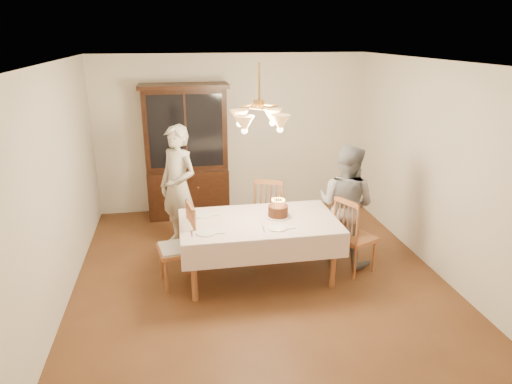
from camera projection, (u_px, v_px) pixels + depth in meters
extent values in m
plane|color=#502C17|center=(259.00, 275.00, 5.76)|extent=(5.00, 5.00, 0.00)
plane|color=white|center=(259.00, 62.00, 4.91)|extent=(5.00, 5.00, 0.00)
plane|color=silver|center=(232.00, 134.00, 7.66)|extent=(4.50, 0.00, 4.50)
plane|color=silver|center=(328.00, 289.00, 3.01)|extent=(4.50, 0.00, 4.50)
plane|color=silver|center=(56.00, 188.00, 4.96)|extent=(0.00, 5.00, 5.00)
plane|color=silver|center=(435.00, 168.00, 5.71)|extent=(0.00, 5.00, 5.00)
cube|color=brown|center=(259.00, 222.00, 5.52)|extent=(1.80, 1.00, 0.04)
cube|color=white|center=(259.00, 220.00, 5.52)|extent=(1.90, 1.10, 0.01)
cylinder|color=brown|center=(194.00, 272.00, 5.12)|extent=(0.07, 0.07, 0.71)
cylinder|color=brown|center=(333.00, 260.00, 5.39)|extent=(0.07, 0.07, 0.71)
cylinder|color=brown|center=(191.00, 241.00, 5.90)|extent=(0.07, 0.07, 0.71)
cylinder|color=brown|center=(313.00, 232.00, 6.17)|extent=(0.07, 0.07, 0.71)
cube|color=black|center=(189.00, 192.00, 7.58)|extent=(1.30, 0.50, 0.80)
cube|color=black|center=(185.00, 129.00, 7.28)|extent=(1.30, 0.40, 1.30)
cube|color=black|center=(186.00, 131.00, 7.09)|extent=(1.14, 0.01, 1.14)
cube|color=black|center=(183.00, 86.00, 7.01)|extent=(1.38, 0.54, 0.06)
cube|color=brown|center=(271.00, 212.00, 6.59)|extent=(0.57, 0.56, 0.05)
cube|color=brown|center=(269.00, 182.00, 6.24)|extent=(0.38, 0.19, 0.06)
cylinder|color=brown|center=(285.00, 224.00, 6.79)|extent=(0.04, 0.04, 0.43)
cylinder|color=brown|center=(261.00, 222.00, 6.86)|extent=(0.04, 0.04, 0.43)
cylinder|color=brown|center=(281.00, 233.00, 6.47)|extent=(0.04, 0.04, 0.43)
cylinder|color=brown|center=(256.00, 231.00, 6.54)|extent=(0.04, 0.04, 0.43)
cube|color=brown|center=(177.00, 250.00, 5.44)|extent=(0.49, 0.51, 0.05)
cube|color=brown|center=(190.00, 207.00, 5.33)|extent=(0.11, 0.40, 0.06)
cylinder|color=brown|center=(161.00, 263.00, 5.62)|extent=(0.04, 0.04, 0.43)
cylinder|color=brown|center=(166.00, 277.00, 5.30)|extent=(0.04, 0.04, 0.43)
cylinder|color=brown|center=(188.00, 259.00, 5.73)|extent=(0.04, 0.04, 0.43)
cylinder|color=brown|center=(195.00, 272.00, 5.41)|extent=(0.04, 0.04, 0.43)
cube|color=beige|center=(176.00, 247.00, 5.43)|extent=(0.45, 0.46, 0.03)
cube|color=brown|center=(355.00, 238.00, 5.76)|extent=(0.57, 0.58, 0.05)
cube|color=brown|center=(347.00, 202.00, 5.49)|extent=(0.20, 0.38, 0.06)
cylinder|color=brown|center=(374.00, 256.00, 5.79)|extent=(0.04, 0.04, 0.43)
cylinder|color=brown|center=(353.00, 246.00, 6.07)|extent=(0.04, 0.04, 0.43)
cylinder|color=brown|center=(355.00, 264.00, 5.61)|extent=(0.04, 0.04, 0.43)
cylinder|color=brown|center=(334.00, 253.00, 5.89)|extent=(0.04, 0.04, 0.43)
imported|color=beige|center=(178.00, 187.00, 6.33)|extent=(0.74, 0.75, 1.74)
imported|color=slate|center=(346.00, 205.00, 5.90)|extent=(0.97, 0.97, 1.59)
cylinder|color=white|center=(278.00, 216.00, 5.61)|extent=(0.30, 0.30, 0.01)
cylinder|color=#35180C|center=(278.00, 211.00, 5.59)|extent=(0.25, 0.25, 0.13)
cylinder|color=#598CD8|center=(284.00, 203.00, 5.56)|extent=(0.01, 0.01, 0.07)
sphere|color=#FFB23F|center=(284.00, 199.00, 5.55)|extent=(0.01, 0.01, 0.01)
cylinder|color=pink|center=(283.00, 202.00, 5.59)|extent=(0.01, 0.01, 0.07)
sphere|color=#FFB23F|center=(283.00, 199.00, 5.58)|extent=(0.01, 0.01, 0.01)
cylinder|color=#EACC66|center=(282.00, 201.00, 5.61)|extent=(0.01, 0.01, 0.07)
sphere|color=#FFB23F|center=(282.00, 198.00, 5.59)|extent=(0.01, 0.01, 0.01)
cylinder|color=#598CD8|center=(280.00, 201.00, 5.62)|extent=(0.01, 0.01, 0.07)
sphere|color=#FFB23F|center=(280.00, 198.00, 5.61)|extent=(0.01, 0.01, 0.01)
cylinder|color=pink|center=(277.00, 201.00, 5.62)|extent=(0.01, 0.01, 0.07)
sphere|color=#FFB23F|center=(277.00, 198.00, 5.61)|extent=(0.01, 0.01, 0.01)
cylinder|color=#EACC66|center=(275.00, 201.00, 5.62)|extent=(0.01, 0.01, 0.07)
sphere|color=#FFB23F|center=(275.00, 198.00, 5.60)|extent=(0.01, 0.01, 0.01)
cylinder|color=#598CD8|center=(274.00, 201.00, 5.60)|extent=(0.01, 0.01, 0.07)
sphere|color=#FFB23F|center=(274.00, 198.00, 5.59)|extent=(0.01, 0.01, 0.01)
cylinder|color=pink|center=(272.00, 202.00, 5.58)|extent=(0.01, 0.01, 0.07)
sphere|color=#FFB23F|center=(272.00, 199.00, 5.57)|extent=(0.01, 0.01, 0.01)
cylinder|color=#EACC66|center=(272.00, 203.00, 5.55)|extent=(0.01, 0.01, 0.07)
sphere|color=#FFB23F|center=(272.00, 200.00, 5.54)|extent=(0.01, 0.01, 0.01)
cylinder|color=#598CD8|center=(273.00, 204.00, 5.53)|extent=(0.01, 0.01, 0.07)
sphere|color=#FFB23F|center=(273.00, 201.00, 5.51)|extent=(0.01, 0.01, 0.01)
cylinder|color=pink|center=(274.00, 204.00, 5.51)|extent=(0.01, 0.01, 0.07)
sphere|color=#FFB23F|center=(274.00, 201.00, 5.49)|extent=(0.01, 0.01, 0.01)
cylinder|color=#EACC66|center=(276.00, 205.00, 5.49)|extent=(0.01, 0.01, 0.07)
sphere|color=#FFB23F|center=(276.00, 202.00, 5.48)|extent=(0.01, 0.01, 0.01)
cylinder|color=#598CD8|center=(278.00, 205.00, 5.48)|extent=(0.01, 0.01, 0.07)
sphere|color=#FFB23F|center=(278.00, 202.00, 5.47)|extent=(0.01, 0.01, 0.01)
cylinder|color=pink|center=(280.00, 205.00, 5.49)|extent=(0.01, 0.01, 0.07)
sphere|color=#FFB23F|center=(280.00, 202.00, 5.47)|extent=(0.01, 0.01, 0.01)
cylinder|color=#EACC66|center=(282.00, 205.00, 5.50)|extent=(0.01, 0.01, 0.07)
sphere|color=#FFB23F|center=(282.00, 202.00, 5.48)|extent=(0.01, 0.01, 0.01)
cylinder|color=#598CD8|center=(283.00, 204.00, 5.52)|extent=(0.01, 0.01, 0.07)
sphere|color=#FFB23F|center=(284.00, 201.00, 5.50)|extent=(0.01, 0.01, 0.01)
cylinder|color=pink|center=(284.00, 203.00, 5.54)|extent=(0.01, 0.01, 0.07)
sphere|color=#FFB23F|center=(284.00, 200.00, 5.53)|extent=(0.01, 0.01, 0.01)
cylinder|color=white|center=(206.00, 233.00, 5.15)|extent=(0.23, 0.23, 0.02)
cube|color=silver|center=(192.00, 234.00, 5.12)|extent=(0.01, 0.16, 0.01)
cube|color=beige|center=(220.00, 232.00, 5.18)|extent=(0.10, 0.10, 0.01)
cylinder|color=white|center=(277.00, 228.00, 5.28)|extent=(0.23, 0.23, 0.02)
cube|color=silver|center=(264.00, 229.00, 5.25)|extent=(0.01, 0.16, 0.01)
cube|color=beige|center=(291.00, 227.00, 5.31)|extent=(0.10, 0.10, 0.01)
cylinder|color=white|center=(202.00, 215.00, 5.65)|extent=(0.25, 0.25, 0.02)
cube|color=silver|center=(188.00, 216.00, 5.63)|extent=(0.01, 0.16, 0.01)
cube|color=beige|center=(216.00, 214.00, 5.68)|extent=(0.10, 0.10, 0.01)
cylinder|color=#BF8C3F|center=(259.00, 81.00, 4.97)|extent=(0.02, 0.02, 0.40)
cylinder|color=#BF8C3F|center=(259.00, 104.00, 5.06)|extent=(0.12, 0.12, 0.10)
cone|color=#D8994C|center=(273.00, 117.00, 5.33)|extent=(0.22, 0.22, 0.18)
sphere|color=#FFD899|center=(273.00, 123.00, 5.35)|extent=(0.07, 0.07, 0.07)
cone|color=#D8994C|center=(239.00, 118.00, 5.27)|extent=(0.22, 0.22, 0.18)
sphere|color=#FFD899|center=(239.00, 124.00, 5.29)|extent=(0.07, 0.07, 0.07)
cone|color=#D8994C|center=(244.00, 124.00, 4.90)|extent=(0.22, 0.22, 0.18)
sphere|color=#FFD899|center=(244.00, 131.00, 4.92)|extent=(0.07, 0.07, 0.07)
cone|color=#D8994C|center=(280.00, 123.00, 4.96)|extent=(0.22, 0.22, 0.18)
sphere|color=#FFD899|center=(280.00, 130.00, 4.99)|extent=(0.07, 0.07, 0.07)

